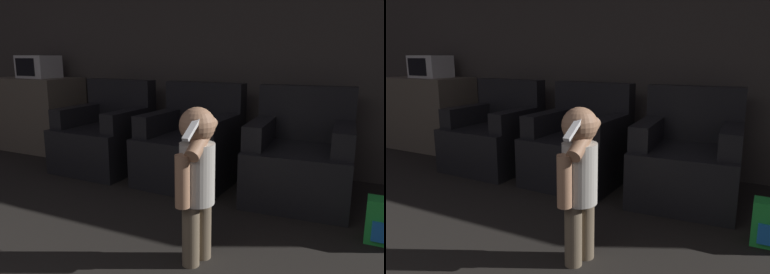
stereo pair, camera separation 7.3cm
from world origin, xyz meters
The scene contains 7 objects.
wall_back centered at (0.00, 4.50, 1.30)m, with size 8.40×0.05×2.60m.
armchair_left centered at (-1.24, 3.79, 0.33)m, with size 0.83×0.84×0.93m.
armchair_middle centered at (-0.22, 3.79, 0.33)m, with size 0.85×0.86×0.93m.
armchair_right centered at (0.79, 3.79, 0.33)m, with size 0.87×0.88×0.93m.
person_toddler centered at (0.44, 2.49, 0.54)m, with size 0.20×0.35×0.92m.
kitchen_counter centered at (-2.57, 4.11, 0.46)m, with size 1.06×0.64×0.92m.
microwave centered at (-2.50, 4.11, 1.05)m, with size 0.44×0.37×0.28m.
Camera 2 is at (1.36, 0.70, 1.19)m, focal length 35.00 mm.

